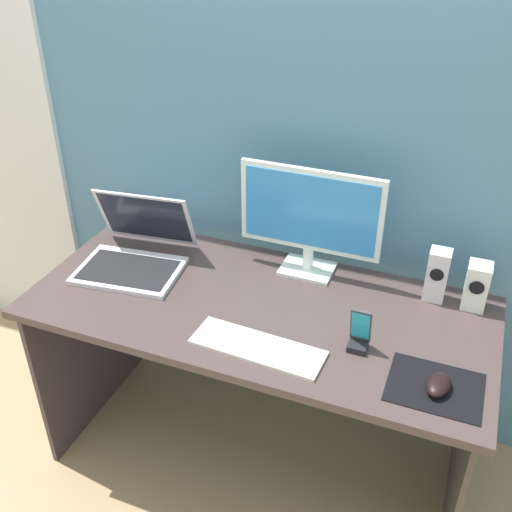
{
  "coord_description": "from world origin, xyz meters",
  "views": [
    {
      "loc": [
        0.56,
        -1.44,
        1.86
      ],
      "look_at": [
        0.0,
        -0.02,
        0.91
      ],
      "focal_mm": 41.98,
      "sensor_mm": 36.0,
      "label": 1
    }
  ],
  "objects_px": {
    "speaker_right": "(477,286)",
    "keyboard_external": "(258,347)",
    "phone_in_dock": "(359,335)",
    "laptop": "(135,252)",
    "monitor": "(310,217)",
    "speaker_near_monitor": "(437,275)",
    "mouse": "(438,385)"
  },
  "relations": [
    {
      "from": "speaker_right",
      "to": "keyboard_external",
      "type": "bearing_deg",
      "value": -141.73
    },
    {
      "from": "speaker_right",
      "to": "keyboard_external",
      "type": "relative_size",
      "value": 0.4
    },
    {
      "from": "speaker_right",
      "to": "phone_in_dock",
      "type": "bearing_deg",
      "value": -131.36
    },
    {
      "from": "laptop",
      "to": "keyboard_external",
      "type": "bearing_deg",
      "value": -24.92
    },
    {
      "from": "monitor",
      "to": "speaker_right",
      "type": "distance_m",
      "value": 0.57
    },
    {
      "from": "speaker_right",
      "to": "speaker_near_monitor",
      "type": "height_order",
      "value": "speaker_near_monitor"
    },
    {
      "from": "keyboard_external",
      "to": "mouse",
      "type": "distance_m",
      "value": 0.51
    },
    {
      "from": "speaker_right",
      "to": "keyboard_external",
      "type": "distance_m",
      "value": 0.72
    },
    {
      "from": "monitor",
      "to": "speaker_right",
      "type": "height_order",
      "value": "monitor"
    },
    {
      "from": "monitor",
      "to": "speaker_right",
      "type": "bearing_deg",
      "value": -0.51
    },
    {
      "from": "laptop",
      "to": "phone_in_dock",
      "type": "relative_size",
      "value": 2.79
    },
    {
      "from": "speaker_near_monitor",
      "to": "mouse",
      "type": "bearing_deg",
      "value": -80.92
    },
    {
      "from": "speaker_right",
      "to": "mouse",
      "type": "xyz_separation_m",
      "value": [
        -0.05,
        -0.42,
        -0.06
      ]
    },
    {
      "from": "mouse",
      "to": "phone_in_dock",
      "type": "height_order",
      "value": "phone_in_dock"
    },
    {
      "from": "monitor",
      "to": "speaker_near_monitor",
      "type": "relative_size",
      "value": 2.71
    },
    {
      "from": "monitor",
      "to": "phone_in_dock",
      "type": "bearing_deg",
      "value": -52.29
    },
    {
      "from": "speaker_right",
      "to": "speaker_near_monitor",
      "type": "xyz_separation_m",
      "value": [
        -0.12,
        0.0,
        0.01
      ]
    },
    {
      "from": "laptop",
      "to": "phone_in_dock",
      "type": "height_order",
      "value": "laptop"
    },
    {
      "from": "speaker_near_monitor",
      "to": "mouse",
      "type": "relative_size",
      "value": 1.79
    },
    {
      "from": "laptop",
      "to": "keyboard_external",
      "type": "xyz_separation_m",
      "value": [
        0.57,
        -0.26,
        -0.04
      ]
    },
    {
      "from": "keyboard_external",
      "to": "speaker_right",
      "type": "bearing_deg",
      "value": 41.37
    },
    {
      "from": "keyboard_external",
      "to": "laptop",
      "type": "bearing_deg",
      "value": 158.17
    },
    {
      "from": "speaker_near_monitor",
      "to": "phone_in_dock",
      "type": "distance_m",
      "value": 0.37
    },
    {
      "from": "speaker_near_monitor",
      "to": "laptop",
      "type": "relative_size",
      "value": 0.46
    },
    {
      "from": "speaker_right",
      "to": "monitor",
      "type": "bearing_deg",
      "value": 179.49
    },
    {
      "from": "monitor",
      "to": "laptop",
      "type": "distance_m",
      "value": 0.63
    },
    {
      "from": "speaker_near_monitor",
      "to": "keyboard_external",
      "type": "relative_size",
      "value": 0.46
    },
    {
      "from": "speaker_right",
      "to": "laptop",
      "type": "bearing_deg",
      "value": -170.94
    },
    {
      "from": "laptop",
      "to": "phone_in_dock",
      "type": "xyz_separation_m",
      "value": [
        0.84,
        -0.15,
        -0.0
      ]
    },
    {
      "from": "monitor",
      "to": "speaker_near_monitor",
      "type": "distance_m",
      "value": 0.45
    },
    {
      "from": "mouse",
      "to": "phone_in_dock",
      "type": "relative_size",
      "value": 0.72
    },
    {
      "from": "monitor",
      "to": "phone_in_dock",
      "type": "relative_size",
      "value": 3.5
    }
  ]
}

